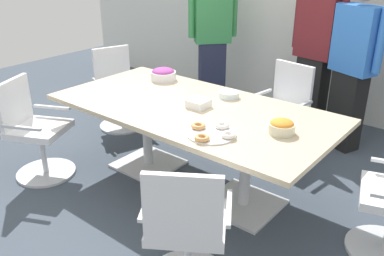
{
  "coord_description": "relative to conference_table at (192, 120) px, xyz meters",
  "views": [
    {
      "loc": [
        2.04,
        -2.52,
        1.99
      ],
      "look_at": [
        0.0,
        0.0,
        0.55
      ],
      "focal_mm": 38.87,
      "sensor_mm": 36.0,
      "label": 1
    }
  ],
  "objects": [
    {
      "name": "ground_plane",
      "position": [
        0.0,
        0.0,
        -0.63
      ],
      "size": [
        10.0,
        10.0,
        0.01
      ],
      "primitive_type": "cube",
      "color": "#3D4754"
    },
    {
      "name": "conference_table",
      "position": [
        0.0,
        0.0,
        0.0
      ],
      "size": [
        2.4,
        1.2,
        0.75
      ],
      "color": "#CCB793",
      "rests_on": "ground"
    },
    {
      "name": "office_chair_0",
      "position": [
        -1.51,
        0.51,
        -0.22
      ],
      "size": [
        0.68,
        0.68,
        0.91
      ],
      "rotation": [
        0.0,
        0.0,
        -1.9
      ],
      "color": "silver",
      "rests_on": "ground"
    },
    {
      "name": "office_chair_1",
      "position": [
        -1.23,
        -0.76,
        -0.22
      ],
      "size": [
        0.72,
        0.72,
        0.91
      ],
      "rotation": [
        0.0,
        0.0,
        -1.12
      ],
      "color": "silver",
      "rests_on": "ground"
    },
    {
      "name": "office_chair_2",
      "position": [
        0.76,
        -0.99,
        -0.22
      ],
      "size": [
        0.75,
        0.75,
        0.91
      ],
      "rotation": [
        0.0,
        0.0,
        0.57
      ],
      "color": "silver",
      "rests_on": "ground"
    },
    {
      "name": "office_chair_4",
      "position": [
        0.29,
        1.09,
        -0.22
      ],
      "size": [
        0.61,
        0.61,
        0.91
      ],
      "rotation": [
        0.0,
        0.0,
        -3.28
      ],
      "color": "silver",
      "rests_on": "ground"
    },
    {
      "name": "person_standing_0",
      "position": [
        -1.03,
        1.68,
        0.32
      ],
      "size": [
        0.47,
        0.51,
        1.81
      ],
      "rotation": [
        0.0,
        0.0,
        -2.3
      ],
      "color": "#232842",
      "rests_on": "ground"
    },
    {
      "name": "person_standing_1",
      "position": [
        0.3,
        1.74,
        0.33
      ],
      "size": [
        0.61,
        0.29,
        1.82
      ],
      "rotation": [
        0.0,
        0.0,
        -3.31
      ],
      "color": "black",
      "rests_on": "ground"
    },
    {
      "name": "person_standing_2",
      "position": [
        0.76,
        1.59,
        0.27
      ],
      "size": [
        0.6,
        0.37,
        1.72
      ],
      "rotation": [
        0.0,
        0.0,
        -3.52
      ],
      "color": "black",
      "rests_on": "ground"
    },
    {
      "name": "snack_bowl_candy_mix",
      "position": [
        -0.69,
        0.39,
        0.18
      ],
      "size": [
        0.25,
        0.25,
        0.12
      ],
      "color": "white",
      "rests_on": "conference_table"
    },
    {
      "name": "snack_bowl_chips_orange",
      "position": [
        0.84,
        -0.02,
        0.18
      ],
      "size": [
        0.19,
        0.19,
        0.11
      ],
      "color": "beige",
      "rests_on": "conference_table"
    },
    {
      "name": "donut_platter",
      "position": [
        0.47,
        -0.35,
        0.14
      ],
      "size": [
        0.37,
        0.37,
        0.04
      ],
      "color": "white",
      "rests_on": "conference_table"
    },
    {
      "name": "plate_stack",
      "position": [
        0.12,
        0.37,
        0.15
      ],
      "size": [
        0.18,
        0.18,
        0.05
      ],
      "color": "white",
      "rests_on": "conference_table"
    },
    {
      "name": "napkin_pile",
      "position": [
        0.06,
        0.01,
        0.16
      ],
      "size": [
        0.16,
        0.16,
        0.07
      ],
      "primitive_type": "cube",
      "color": "white",
      "rests_on": "conference_table"
    }
  ]
}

